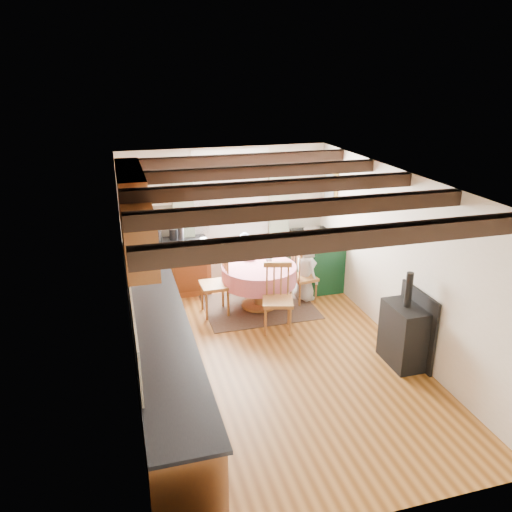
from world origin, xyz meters
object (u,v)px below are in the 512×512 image
object	(u,v)px
chair_right	(304,276)
aga_range	(316,260)
chair_near	(278,299)
dining_table	(259,287)
chair_left	(214,283)
child_far	(244,261)
cup	(269,262)
child_right	(305,270)
cast_iron_stove	(405,319)

from	to	relation	value
chair_right	aga_range	xyz separation A→B (m)	(0.46, 0.59, 0.01)
chair_near	chair_right	size ratio (longest dim) A/B	1.11
dining_table	chair_right	distance (m)	0.78
dining_table	chair_left	xyz separation A→B (m)	(-0.72, -0.01, 0.16)
chair_left	aga_range	distance (m)	2.05
dining_table	chair_right	bearing A→B (deg)	1.84
aga_range	child_far	bearing A→B (deg)	171.24
chair_near	chair_left	distance (m)	1.11
dining_table	child_far	bearing A→B (deg)	92.32
aga_range	chair_left	bearing A→B (deg)	-162.13
dining_table	chair_left	size ratio (longest dim) A/B	1.14
chair_left	aga_range	bearing A→B (deg)	106.73
chair_near	chair_right	world-z (taller)	chair_near
chair_right	aga_range	size ratio (longest dim) A/B	0.90
cup	aga_range	bearing A→B (deg)	29.35
chair_near	child_right	xyz separation A→B (m)	(0.77, 0.91, 0.02)
chair_right	cast_iron_stove	distance (m)	2.20
chair_near	chair_right	xyz separation A→B (m)	(0.72, 0.84, -0.05)
chair_right	cast_iron_stove	xyz separation A→B (m)	(0.57, -2.12, 0.18)
cast_iron_stove	child_far	distance (m)	3.22
chair_near	dining_table	bearing A→B (deg)	109.44
dining_table	chair_left	world-z (taller)	chair_left
chair_left	child_far	size ratio (longest dim) A/B	1.02
aga_range	child_right	xyz separation A→B (m)	(-0.41, -0.52, 0.06)
cast_iron_stove	child_right	distance (m)	2.25
chair_left	child_far	bearing A→B (deg)	138.91
chair_left	cup	bearing A→B (deg)	91.15
chair_right	child_right	size ratio (longest dim) A/B	0.87
cast_iron_stove	chair_left	bearing A→B (deg)	134.75
child_far	cup	bearing A→B (deg)	100.69
chair_right	aga_range	distance (m)	0.75
chair_right	child_far	world-z (taller)	child_far
chair_left	aga_range	world-z (taller)	chair_left
dining_table	child_far	xyz separation A→B (m)	(-0.03, 0.81, 0.15)
chair_left	child_far	distance (m)	1.08
cast_iron_stove	cup	xyz separation A→B (m)	(-1.17, 2.12, 0.13)
chair_near	child_far	distance (m)	1.63
chair_near	cast_iron_stove	distance (m)	1.82
aga_range	cup	world-z (taller)	aga_range
cast_iron_stove	child_right	size ratio (longest dim) A/B	1.22
chair_right	child_right	distance (m)	0.11
chair_near	child_right	distance (m)	1.19
dining_table	chair_right	size ratio (longest dim) A/B	1.30
dining_table	child_right	xyz separation A→B (m)	(0.82, 0.09, 0.17)
chair_right	cup	xyz separation A→B (m)	(-0.60, -0.00, 0.31)
child_right	chair_right	bearing A→B (deg)	129.09
cast_iron_stove	chair_near	bearing A→B (deg)	135.22
chair_right	chair_near	bearing A→B (deg)	131.75
chair_near	aga_range	bearing A→B (deg)	66.45
chair_left	aga_range	xyz separation A→B (m)	(1.95, 0.63, -0.05)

